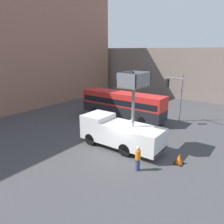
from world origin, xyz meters
TOP-DOWN VIEW (x-y plane):
  - ground_plane at (0.00, 0.00)m, footprint 120.00×120.00m
  - building_backdrop_side at (28.59, 6.76)m, footprint 10.00×28.00m
  - utility_truck at (1.10, 0.90)m, footprint 2.56×7.37m
  - city_bus at (8.37, 5.49)m, footprint 2.43×10.91m
  - traffic_light_pole at (10.56, -0.39)m, footprint 2.74×2.49m
  - road_worker_near_truck at (-1.32, -2.26)m, footprint 0.38×0.38m
  - road_worker_directing at (3.85, 1.42)m, footprint 0.38×0.38m
  - traffic_cone_near_truck at (1.32, -4.32)m, footprint 0.70×0.70m

SIDE VIEW (x-z plane):
  - ground_plane at x=0.00m, z-range 0.00..0.00m
  - traffic_cone_near_truck at x=1.32m, z-range -0.02..0.78m
  - road_worker_directing at x=3.85m, z-range 0.00..1.77m
  - road_worker_near_truck at x=-1.32m, z-range 0.01..1.88m
  - utility_truck at x=1.10m, z-range -1.78..4.84m
  - city_bus at x=8.37m, z-range 0.28..3.54m
  - traffic_light_pole at x=10.56m, z-range 0.95..6.50m
  - building_backdrop_side at x=28.59m, z-range 0.00..8.62m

